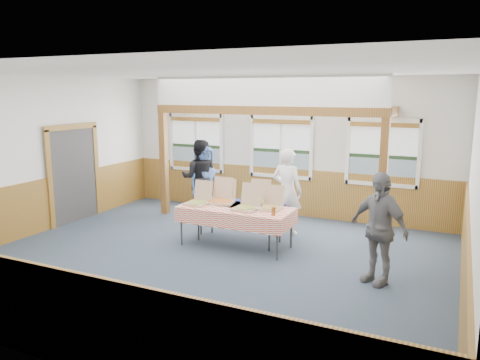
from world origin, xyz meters
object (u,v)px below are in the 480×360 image
Objects in this scene: table_right at (236,210)px; man_blue at (203,180)px; woman_white at (287,191)px; table_left at (239,207)px; person_grey at (378,228)px; woman_black at (200,178)px.

man_blue reaches higher than table_right.
table_right is 1.34m from woman_white.
table_right is at bearing 71.18° from woman_white.
woman_white reaches higher than table_left.
table_left is at bearing 60.63° from woman_white.
person_grey is at bearing -6.71° from table_left.
table_right is at bearing -162.92° from person_grey.
table_left is 1.13m from woman_white.
woman_white is at bearing 44.15° from table_right.
woman_black reaches higher than woman_white.
woman_white is at bearing 65.04° from table_left.
woman_black is 1.04× the size of person_grey.
table_right is 2.74m from person_grey.
table_left is 1.00× the size of woman_black.
man_blue is at bearing 149.30° from table_left.
man_blue is (-1.69, 1.75, 0.12)m from table_right.
person_grey is at bearing 131.11° from woman_black.
table_right is (0.08, -0.30, 0.01)m from table_left.
table_left and table_right have the same top height.
woman_white reaches higher than person_grey.
person_grey is (2.67, -0.59, 0.15)m from table_right.
man_blue is (-2.27, 0.55, -0.05)m from woman_white.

